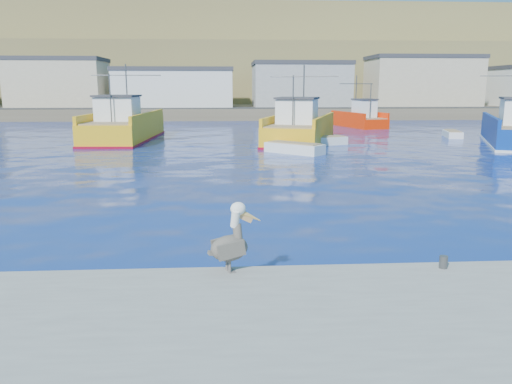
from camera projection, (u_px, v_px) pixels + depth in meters
ground at (298, 246)px, 15.17m from camera, size 260.00×260.00×0.00m
dock_bollards at (344, 264)px, 11.75m from camera, size 36.20×0.20×0.30m
far_shore at (233, 69)px, 119.96m from camera, size 200.00×81.00×24.00m
trawler_yellow_a at (124, 127)px, 45.19m from camera, size 6.43×14.31×6.87m
trawler_yellow_b at (300, 129)px, 43.41m from camera, size 8.27×13.59×6.71m
boat_orange at (360, 118)px, 60.03m from camera, size 5.24×9.10×6.11m
skiff_mid at (294, 149)px, 36.31m from camera, size 4.30×4.12×0.96m
skiff_far at (452, 135)px, 47.92m from camera, size 2.13×3.90×0.80m
skiff_extra at (323, 142)px, 41.50m from camera, size 4.31×2.72×0.88m
pelican at (231, 242)px, 11.60m from camera, size 1.31×0.79×1.65m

